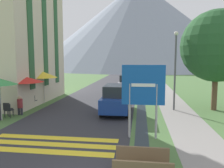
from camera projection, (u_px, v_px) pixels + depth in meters
name	position (u px, v px, depth m)	size (l,w,h in m)	color
ground_plane	(130.00, 90.00, 24.82)	(160.00, 160.00, 0.00)	#476B38
road	(118.00, 81.00, 34.99)	(6.40, 60.00, 0.01)	#2D2D33
footpath	(156.00, 81.00, 34.21)	(2.20, 60.00, 0.01)	gray
drainage_channel	(141.00, 81.00, 34.51)	(0.60, 60.00, 0.00)	black
crosswalk_marking	(50.00, 144.00, 8.87)	(5.44, 1.84, 0.01)	yellow
mountain_distant	(138.00, 25.00, 86.45)	(82.05, 82.05, 33.66)	gray
hotel_building	(9.00, 29.00, 17.48)	(6.46, 8.88, 10.83)	beige
road_sign	(143.00, 91.00, 9.35)	(1.84, 0.11, 3.21)	#9E9EA3
footbridge	(142.00, 167.00, 6.53)	(1.70, 1.10, 0.65)	brown
parked_car_near	(117.00, 99.00, 14.04)	(1.76, 3.99, 1.82)	navy
parked_car_far	(127.00, 83.00, 22.95)	(1.81, 3.93, 1.82)	#B2B2B7
cafe_chair_near_left	(8.00, 109.00, 12.83)	(0.40, 0.40, 0.85)	#232328
cafe_chair_near_right	(7.00, 108.00, 13.11)	(0.40, 0.40, 0.85)	#232328
cafe_chair_far_right	(33.00, 100.00, 15.83)	(0.40, 0.40, 0.85)	#232328
cafe_umbrella_front_green	(0.00, 82.00, 12.14)	(1.91, 1.91, 2.38)	#B7B2A8
cafe_umbrella_middle_red	(26.00, 80.00, 14.57)	(2.37, 2.37, 2.28)	#B7B2A8
cafe_umbrella_rear_yellow	(44.00, 75.00, 16.90)	(2.11, 2.11, 2.47)	#B7B2A8
person_seated_far	(20.00, 104.00, 13.46)	(0.32, 0.32, 1.21)	#282833
person_seated_near	(26.00, 99.00, 15.32)	(0.32, 0.32, 1.21)	#282833
streetlamp	(175.00, 64.00, 14.56)	(0.28, 0.28, 5.27)	#515156
tree_by_path	(217.00, 46.00, 14.42)	(4.76, 4.76, 6.69)	brown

